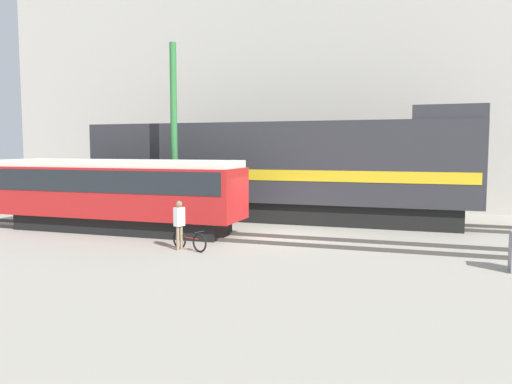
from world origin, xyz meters
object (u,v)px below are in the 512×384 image
object	(u,v)px
freight_locomotive	(275,170)
streetcar	(119,191)
person	(179,220)
bicycle	(189,241)
utility_pole_left	(174,135)

from	to	relation	value
freight_locomotive	streetcar	bearing A→B (deg)	-134.68
person	streetcar	bearing A→B (deg)	147.94
streetcar	bicycle	world-z (taller)	streetcar
streetcar	freight_locomotive	bearing A→B (deg)	45.32
bicycle	utility_pole_left	distance (m)	7.39
freight_locomotive	utility_pole_left	xyz separation A→B (m)	(-4.14, -2.71, 1.69)
person	utility_pole_left	bearing A→B (deg)	118.98
bicycle	person	size ratio (longest dim) A/B	0.92
freight_locomotive	person	world-z (taller)	freight_locomotive
freight_locomotive	person	bearing A→B (deg)	-98.34
bicycle	utility_pole_left	bearing A→B (deg)	122.03
person	freight_locomotive	bearing A→B (deg)	81.66
freight_locomotive	bicycle	world-z (taller)	freight_locomotive
streetcar	bicycle	size ratio (longest dim) A/B	6.78
freight_locomotive	streetcar	size ratio (longest dim) A/B	1.76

